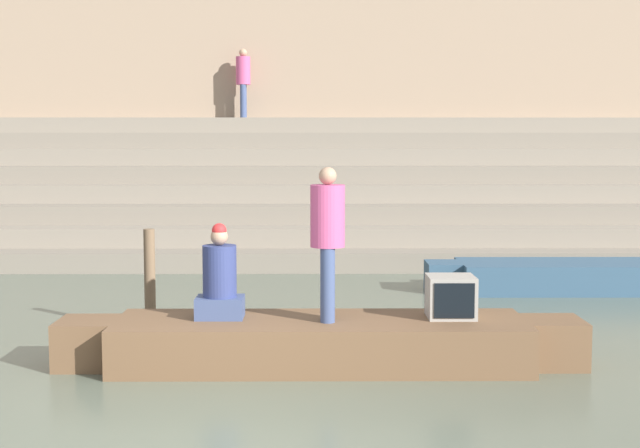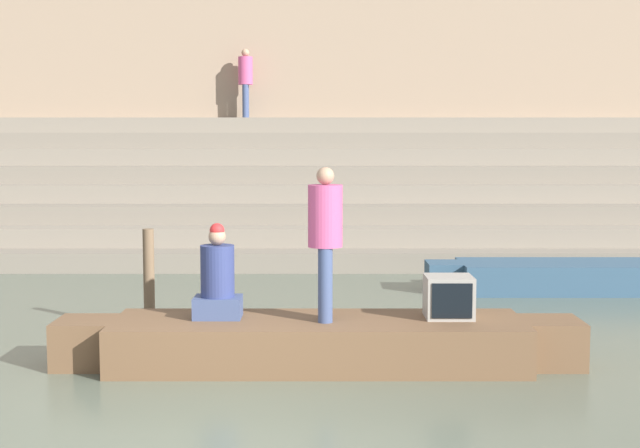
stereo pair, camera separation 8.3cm
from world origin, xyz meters
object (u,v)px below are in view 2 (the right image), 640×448
at_px(rowboat_main, 320,341).
at_px(mooring_post, 150,280).
at_px(tv_set, 450,297).
at_px(moored_boat_shore, 582,276).
at_px(person_on_steps, 247,78).
at_px(person_standing, 327,233).
at_px(person_rowing, 219,281).

xyz_separation_m(rowboat_main, mooring_post, (-2.12, 1.70, 0.38)).
height_order(tv_set, moored_boat_shore, tv_set).
xyz_separation_m(rowboat_main, moored_boat_shore, (4.15, 4.66, -0.02)).
bearing_deg(rowboat_main, tv_set, 5.87).
height_order(tv_set, person_on_steps, person_on_steps).
bearing_deg(person_standing, moored_boat_shore, 59.58).
distance_m(rowboat_main, person_rowing, 1.25).
height_order(rowboat_main, person_rowing, person_rowing).
xyz_separation_m(rowboat_main, person_standing, (0.07, -0.05, 1.16)).
xyz_separation_m(person_standing, moored_boat_shore, (4.08, 4.71, -1.18)).
xyz_separation_m(person_rowing, mooring_post, (-1.04, 1.61, -0.25)).
relative_size(person_standing, person_rowing, 1.59).
height_order(person_standing, mooring_post, person_standing).
relative_size(rowboat_main, person_standing, 3.44).
relative_size(moored_boat_shore, person_on_steps, 2.98).
height_order(moored_boat_shore, person_on_steps, person_on_steps).
bearing_deg(tv_set, rowboat_main, -167.60).
bearing_deg(person_on_steps, moored_boat_shore, 28.05).
distance_m(tv_set, moored_boat_shore, 5.35).
xyz_separation_m(person_standing, person_rowing, (-1.15, 0.14, -0.53)).
height_order(person_rowing, person_on_steps, person_on_steps).
bearing_deg(rowboat_main, person_on_steps, 99.93).
height_order(rowboat_main, person_standing, person_standing).
height_order(person_rowing, tv_set, person_rowing).
xyz_separation_m(person_standing, tv_set, (1.32, 0.15, -0.70)).
distance_m(rowboat_main, moored_boat_shore, 6.24).
bearing_deg(moored_boat_shore, rowboat_main, -129.29).
distance_m(mooring_post, person_on_steps, 11.03).
bearing_deg(person_on_steps, person_rowing, -6.61).
bearing_deg(tv_set, mooring_post, 163.70).
bearing_deg(person_standing, tv_set, 16.97).
height_order(person_rowing, moored_boat_shore, person_rowing).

